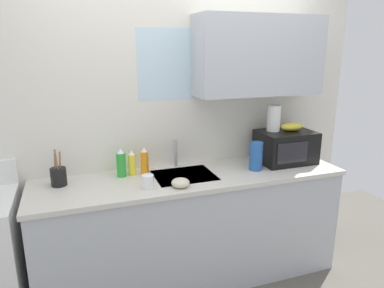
{
  "coord_description": "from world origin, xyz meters",
  "views": [
    {
      "loc": [
        -0.86,
        -2.43,
        1.85
      ],
      "look_at": [
        0.0,
        0.0,
        1.15
      ],
      "focal_mm": 33.22,
      "sensor_mm": 36.0,
      "label": 1
    }
  ],
  "objects_px": {
    "microwave": "(285,147)",
    "dish_soap_bottle_green": "(121,163)",
    "mug_white": "(148,182)",
    "dish_soap_bottle_yellow": "(132,163)",
    "banana_bunch": "(292,127)",
    "dish_soap_bottle_orange": "(145,162)",
    "small_bowl": "(181,183)",
    "paper_towel_roll": "(274,118)",
    "cereal_canister": "(256,156)",
    "utensil_crock": "(59,176)"
  },
  "relations": [
    {
      "from": "small_bowl",
      "to": "utensil_crock",
      "type": "bearing_deg",
      "value": 158.41
    },
    {
      "from": "banana_bunch",
      "to": "dish_soap_bottle_orange",
      "type": "height_order",
      "value": "banana_bunch"
    },
    {
      "from": "microwave",
      "to": "cereal_canister",
      "type": "distance_m",
      "value": 0.35
    },
    {
      "from": "dish_soap_bottle_yellow",
      "to": "paper_towel_roll",
      "type": "bearing_deg",
      "value": -3.03
    },
    {
      "from": "paper_towel_roll",
      "to": "small_bowl",
      "type": "relative_size",
      "value": 1.69
    },
    {
      "from": "dish_soap_bottle_orange",
      "to": "utensil_crock",
      "type": "distance_m",
      "value": 0.63
    },
    {
      "from": "dish_soap_bottle_green",
      "to": "small_bowl",
      "type": "bearing_deg",
      "value": -44.99
    },
    {
      "from": "banana_bunch",
      "to": "dish_soap_bottle_yellow",
      "type": "xyz_separation_m",
      "value": [
        -1.35,
        0.11,
        -0.21
      ]
    },
    {
      "from": "dish_soap_bottle_yellow",
      "to": "small_bowl",
      "type": "relative_size",
      "value": 1.54
    },
    {
      "from": "microwave",
      "to": "dish_soap_bottle_yellow",
      "type": "height_order",
      "value": "microwave"
    },
    {
      "from": "banana_bunch",
      "to": "small_bowl",
      "type": "bearing_deg",
      "value": -166.87
    },
    {
      "from": "banana_bunch",
      "to": "dish_soap_bottle_green",
      "type": "xyz_separation_m",
      "value": [
        -1.43,
        0.11,
        -0.2
      ]
    },
    {
      "from": "dish_soap_bottle_orange",
      "to": "dish_soap_bottle_green",
      "type": "distance_m",
      "value": 0.18
    },
    {
      "from": "dish_soap_bottle_yellow",
      "to": "banana_bunch",
      "type": "bearing_deg",
      "value": -4.81
    },
    {
      "from": "dish_soap_bottle_green",
      "to": "mug_white",
      "type": "distance_m",
      "value": 0.33
    },
    {
      "from": "dish_soap_bottle_green",
      "to": "dish_soap_bottle_yellow",
      "type": "bearing_deg",
      "value": 3.62
    },
    {
      "from": "microwave",
      "to": "dish_soap_bottle_green",
      "type": "height_order",
      "value": "microwave"
    },
    {
      "from": "microwave",
      "to": "dish_soap_bottle_orange",
      "type": "height_order",
      "value": "microwave"
    },
    {
      "from": "dish_soap_bottle_yellow",
      "to": "cereal_canister",
      "type": "height_order",
      "value": "cereal_canister"
    },
    {
      "from": "paper_towel_roll",
      "to": "cereal_canister",
      "type": "xyz_separation_m",
      "value": [
        -0.24,
        -0.15,
        -0.27
      ]
    },
    {
      "from": "paper_towel_roll",
      "to": "banana_bunch",
      "type": "bearing_deg",
      "value": -18.43
    },
    {
      "from": "dish_soap_bottle_green",
      "to": "banana_bunch",
      "type": "bearing_deg",
      "value": -4.32
    },
    {
      "from": "paper_towel_roll",
      "to": "mug_white",
      "type": "height_order",
      "value": "paper_towel_roll"
    },
    {
      "from": "paper_towel_roll",
      "to": "dish_soap_bottle_yellow",
      "type": "distance_m",
      "value": 1.23
    },
    {
      "from": "microwave",
      "to": "paper_towel_roll",
      "type": "bearing_deg",
      "value": 152.62
    },
    {
      "from": "microwave",
      "to": "utensil_crock",
      "type": "distance_m",
      "value": 1.83
    },
    {
      "from": "microwave",
      "to": "dish_soap_bottle_green",
      "type": "relative_size",
      "value": 2.09
    },
    {
      "from": "dish_soap_bottle_yellow",
      "to": "mug_white",
      "type": "bearing_deg",
      "value": -79.76
    },
    {
      "from": "dish_soap_bottle_green",
      "to": "mug_white",
      "type": "height_order",
      "value": "dish_soap_bottle_green"
    },
    {
      "from": "paper_towel_roll",
      "to": "dish_soap_bottle_yellow",
      "type": "relative_size",
      "value": 1.1
    },
    {
      "from": "dish_soap_bottle_yellow",
      "to": "cereal_canister",
      "type": "distance_m",
      "value": 0.98
    },
    {
      "from": "utensil_crock",
      "to": "banana_bunch",
      "type": "bearing_deg",
      "value": -2.13
    },
    {
      "from": "utensil_crock",
      "to": "small_bowl",
      "type": "distance_m",
      "value": 0.87
    },
    {
      "from": "dish_soap_bottle_orange",
      "to": "mug_white",
      "type": "xyz_separation_m",
      "value": [
        -0.04,
        -0.29,
        -0.05
      ]
    },
    {
      "from": "dish_soap_bottle_orange",
      "to": "utensil_crock",
      "type": "bearing_deg",
      "value": -177.24
    },
    {
      "from": "dish_soap_bottle_yellow",
      "to": "small_bowl",
      "type": "distance_m",
      "value": 0.46
    },
    {
      "from": "microwave",
      "to": "dish_soap_bottle_green",
      "type": "bearing_deg",
      "value": 175.46
    },
    {
      "from": "paper_towel_roll",
      "to": "small_bowl",
      "type": "xyz_separation_m",
      "value": [
        -0.92,
        -0.3,
        -0.35
      ]
    },
    {
      "from": "small_bowl",
      "to": "cereal_canister",
      "type": "bearing_deg",
      "value": 12.41
    },
    {
      "from": "dish_soap_bottle_orange",
      "to": "utensil_crock",
      "type": "height_order",
      "value": "utensil_crock"
    },
    {
      "from": "cereal_canister",
      "to": "small_bowl",
      "type": "relative_size",
      "value": 1.76
    },
    {
      "from": "utensil_crock",
      "to": "small_bowl",
      "type": "height_order",
      "value": "utensil_crock"
    },
    {
      "from": "paper_towel_roll",
      "to": "utensil_crock",
      "type": "relative_size",
      "value": 0.8
    },
    {
      "from": "cereal_canister",
      "to": "small_bowl",
      "type": "distance_m",
      "value": 0.7
    },
    {
      "from": "banana_bunch",
      "to": "microwave",
      "type": "bearing_deg",
      "value": -178.23
    },
    {
      "from": "paper_towel_roll",
      "to": "mug_white",
      "type": "distance_m",
      "value": 1.21
    },
    {
      "from": "dish_soap_bottle_yellow",
      "to": "dish_soap_bottle_green",
      "type": "xyz_separation_m",
      "value": [
        -0.08,
        -0.01,
        0.01
      ]
    },
    {
      "from": "cereal_canister",
      "to": "dish_soap_bottle_yellow",
      "type": "bearing_deg",
      "value": 167.43
    },
    {
      "from": "banana_bunch",
      "to": "paper_towel_roll",
      "type": "height_order",
      "value": "paper_towel_roll"
    },
    {
      "from": "microwave",
      "to": "mug_white",
      "type": "relative_size",
      "value": 4.84
    }
  ]
}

